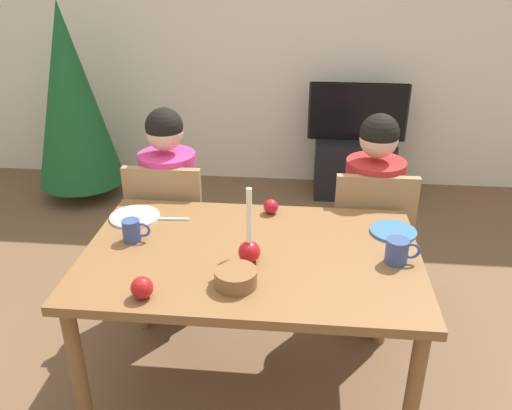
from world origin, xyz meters
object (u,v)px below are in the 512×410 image
at_px(tv, 358,112).
at_px(mug_right, 398,251).
at_px(person_right_child, 370,224).
at_px(apple_by_left_plate, 271,207).
at_px(christmas_tree, 71,96).
at_px(apple_near_candle, 142,288).
at_px(tv_stand, 353,167).
at_px(mug_left, 132,230).
at_px(candle_centerpiece, 249,247).
at_px(chair_left, 170,227).
at_px(person_left_child, 171,215).
at_px(plate_left, 135,217).
at_px(dining_table, 251,269).
at_px(chair_right, 369,237).
at_px(bowl_walnuts, 236,278).
at_px(plate_right, 393,231).

xyz_separation_m(tv, mug_right, (-0.02, -2.33, 0.09)).
relative_size(person_right_child, apple_by_left_plate, 16.59).
height_order(christmas_tree, apple_near_candle, christmas_tree).
height_order(tv_stand, apple_near_candle, apple_near_candle).
xyz_separation_m(person_right_child, mug_left, (-1.08, -0.59, 0.23)).
distance_m(candle_centerpiece, mug_left, 0.53).
relative_size(chair_left, apple_near_candle, 10.88).
relative_size(person_left_child, person_right_child, 1.00).
xyz_separation_m(christmas_tree, plate_left, (1.05, -1.77, -0.09)).
height_order(dining_table, candle_centerpiece, candle_centerpiece).
relative_size(tv_stand, apple_near_candle, 7.73).
distance_m(tv, candle_centerpiece, 2.46).
relative_size(christmas_tree, apple_by_left_plate, 23.24).
bearing_deg(chair_right, tv_stand, 88.32).
height_order(chair_right, person_right_child, person_right_child).
bearing_deg(chair_right, person_right_child, 90.00).
height_order(chair_left, apple_by_left_plate, chair_left).
bearing_deg(apple_by_left_plate, mug_left, -150.95).
relative_size(mug_left, apple_by_left_plate, 1.74).
relative_size(chair_left, tv, 1.14).
bearing_deg(tv_stand, chair_right, -91.68).
relative_size(person_left_child, plate_left, 5.07).
relative_size(person_left_child, bowl_walnuts, 7.32).
bearing_deg(mug_left, tv, 63.34).
distance_m(bowl_walnuts, apple_near_candle, 0.34).
xyz_separation_m(candle_centerpiece, bowl_walnuts, (-0.03, -0.17, -0.03)).
distance_m(dining_table, plate_right, 0.66).
distance_m(chair_right, candle_centerpiece, 0.94).
height_order(dining_table, christmas_tree, christmas_tree).
bearing_deg(apple_near_candle, bowl_walnuts, 18.44).
distance_m(person_right_child, tv_stand, 1.69).
xyz_separation_m(chair_right, christmas_tree, (-2.19, 1.42, 0.34)).
relative_size(person_right_child, christmas_tree, 0.71).
distance_m(chair_left, person_right_child, 1.08).
height_order(chair_left, mug_left, chair_left).
bearing_deg(bowl_walnuts, plate_right, 36.24).
relative_size(plate_left, mug_right, 1.68).
xyz_separation_m(chair_right, person_left_child, (-1.08, 0.03, 0.06)).
bearing_deg(mug_right, chair_right, 92.27).
bearing_deg(person_left_child, tv_stand, 55.86).
bearing_deg(apple_near_candle, plate_right, 30.91).
bearing_deg(tv_stand, apple_by_left_plate, -106.11).
relative_size(person_right_child, mug_left, 9.54).
xyz_separation_m(person_right_child, apple_near_candle, (-0.92, -1.00, 0.22)).
height_order(tv, candle_centerpiece, candle_centerpiece).
distance_m(chair_right, tv, 1.71).
bearing_deg(tv_stand, bowl_walnuts, -104.24).
bearing_deg(bowl_walnuts, chair_right, 55.07).
xyz_separation_m(plate_left, bowl_walnuts, (0.55, -0.50, 0.03)).
height_order(person_left_child, apple_by_left_plate, person_left_child).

